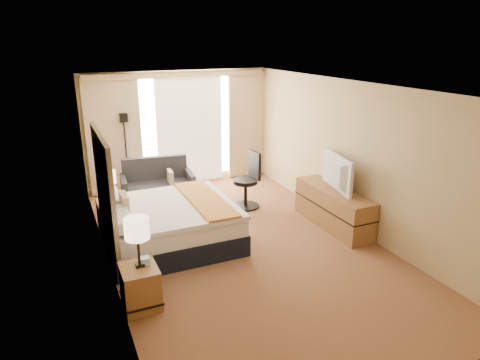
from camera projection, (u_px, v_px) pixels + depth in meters
name	position (u px, v px, depth m)	size (l,w,h in m)	color
floor	(241.00, 244.00, 7.14)	(4.20, 7.00, 0.02)	maroon
ceiling	(241.00, 86.00, 6.31)	(4.20, 7.00, 0.02)	white
wall_back	(178.00, 129.00, 9.76)	(4.20, 0.02, 2.60)	tan
wall_front	(406.00, 279.00, 3.69)	(4.20, 0.02, 2.60)	tan
wall_left	(103.00, 188.00, 5.91)	(0.02, 7.00, 2.60)	tan
wall_right	(349.00, 156.00, 7.54)	(0.02, 7.00, 2.60)	tan
headboard	(104.00, 185.00, 6.11)	(0.06, 1.85, 1.50)	black
nightstand_left	(140.00, 287.00, 5.42)	(0.45, 0.52, 0.55)	#926135
nightstand_right	(112.00, 216.00, 7.58)	(0.45, 0.52, 0.55)	#926135
media_dresser	(333.00, 208.00, 7.73)	(0.50, 1.80, 0.70)	#926135
window	(189.00, 127.00, 9.82)	(2.30, 0.02, 2.30)	silver
curtains	(179.00, 125.00, 9.62)	(4.12, 0.19, 2.56)	#CBB08F
bed	(170.00, 224.00, 7.03)	(2.05, 1.87, 0.99)	black
loveseat	(158.00, 188.00, 8.90)	(1.52, 0.90, 0.91)	#52171D
floor_lamp	(125.00, 137.00, 9.12)	(0.22, 0.22, 1.77)	black
desk_chair	(248.00, 183.00, 8.58)	(0.56, 0.56, 1.15)	black
lamp_left	(137.00, 230.00, 5.21)	(0.31, 0.31, 0.65)	black
lamp_right	(108.00, 178.00, 7.39)	(0.26, 0.26, 0.55)	black
tissue_box	(145.00, 261.00, 5.39)	(0.11, 0.11, 0.10)	#98CDEC
telephone	(112.00, 197.00, 7.62)	(0.18, 0.14, 0.07)	black
television	(332.00, 173.00, 7.55)	(1.09, 0.14, 0.63)	black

